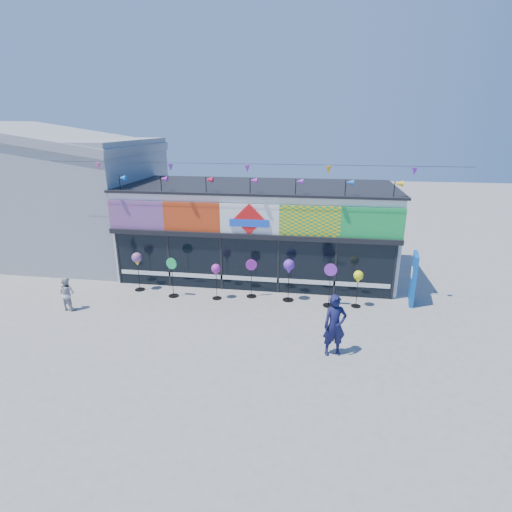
% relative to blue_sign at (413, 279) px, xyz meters
% --- Properties ---
extents(ground, '(80.00, 80.00, 0.00)m').
position_rel_blue_sign_xyz_m(ground, '(-6.48, -3.16, -1.02)').
color(ground, slate).
rests_on(ground, ground).
extents(kite_shop, '(16.00, 5.70, 5.31)m').
position_rel_blue_sign_xyz_m(kite_shop, '(-6.48, 2.78, 1.03)').
color(kite_shop, silver).
rests_on(kite_shop, ground).
extents(neighbour_building, '(8.18, 7.20, 6.87)m').
position_rel_blue_sign_xyz_m(neighbour_building, '(-16.48, 3.84, 2.18)').
color(neighbour_building, '#929496').
rests_on(neighbour_building, ground).
extents(blue_sign, '(0.31, 1.02, 2.03)m').
position_rel_blue_sign_xyz_m(blue_sign, '(0.00, 0.00, 0.00)').
color(blue_sign, '#0B4FA6').
rests_on(blue_sign, ground).
extents(spinner_0, '(0.42, 0.42, 1.67)m').
position_rel_blue_sign_xyz_m(spinner_0, '(-11.12, -0.40, 0.31)').
color(spinner_0, black).
rests_on(spinner_0, ground).
extents(spinner_1, '(0.46, 0.42, 1.65)m').
position_rel_blue_sign_xyz_m(spinner_1, '(-9.47, -0.81, -0.15)').
color(spinner_1, black).
rests_on(spinner_1, ground).
extents(spinner_2, '(0.37, 0.37, 1.48)m').
position_rel_blue_sign_xyz_m(spinner_2, '(-7.66, -0.77, 0.16)').
color(spinner_2, black).
rests_on(spinner_2, ground).
extents(spinner_3, '(0.44, 0.41, 1.60)m').
position_rel_blue_sign_xyz_m(spinner_3, '(-6.31, -0.37, -0.17)').
color(spinner_3, black).
rests_on(spinner_3, ground).
extents(spinner_4, '(0.44, 0.44, 1.73)m').
position_rel_blue_sign_xyz_m(spinner_4, '(-4.80, -0.50, 0.36)').
color(spinner_4, black).
rests_on(spinner_4, ground).
extents(spinner_5, '(0.49, 0.44, 1.73)m').
position_rel_blue_sign_xyz_m(spinner_5, '(-3.20, -0.78, -0.10)').
color(spinner_5, black).
rests_on(spinner_5, ground).
extents(spinner_6, '(0.37, 0.37, 1.47)m').
position_rel_blue_sign_xyz_m(spinner_6, '(-2.16, -0.67, 0.16)').
color(spinner_6, black).
rests_on(spinner_6, ground).
extents(adult_man, '(0.81, 0.65, 1.94)m').
position_rel_blue_sign_xyz_m(adult_man, '(-3.14, -4.23, -0.05)').
color(adult_man, '#13143D').
rests_on(adult_man, ground).
extents(child, '(0.67, 0.44, 1.30)m').
position_rel_blue_sign_xyz_m(child, '(-12.98, -2.59, -0.37)').
color(child, '#BBBBBB').
rests_on(child, ground).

